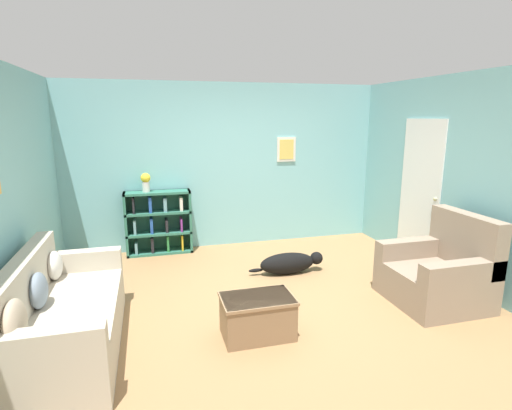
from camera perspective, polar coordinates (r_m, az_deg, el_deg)
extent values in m
plane|color=#997047|center=(4.72, 1.30, -13.59)|extent=(14.00, 14.00, 0.00)
cube|color=#7AB7BC|center=(6.47, -4.28, 5.59)|extent=(5.60, 0.10, 2.60)
cube|color=silver|center=(6.65, 4.36, 7.94)|extent=(0.32, 0.02, 0.40)
cube|color=#DBBC56|center=(6.64, 4.39, 7.93)|extent=(0.24, 0.01, 0.32)
cube|color=#7AB7BC|center=(5.59, 27.40, 3.12)|extent=(0.10, 5.00, 2.60)
cube|color=white|center=(6.12, 22.34, 1.67)|extent=(0.02, 0.84, 2.05)
sphere|color=tan|center=(5.84, 24.20, 0.78)|extent=(0.05, 0.05, 0.05)
cube|color=#B7AD99|center=(4.10, -25.05, -15.60)|extent=(0.83, 1.85, 0.45)
cube|color=#B7AD99|center=(3.99, -30.44, -9.89)|extent=(0.16, 1.85, 0.44)
cube|color=#B7AD99|center=(3.21, -28.20, -17.25)|extent=(0.83, 0.16, 0.22)
cube|color=#B7AD99|center=(4.73, -23.74, -7.27)|extent=(0.83, 0.16, 0.22)
ellipsoid|color=tan|center=(3.40, -31.22, -14.43)|extent=(0.14, 0.37, 0.37)
ellipsoid|color=slate|center=(3.99, -28.65, -10.69)|extent=(0.14, 0.32, 0.32)
ellipsoid|color=beige|center=(4.58, -26.81, -7.71)|extent=(0.14, 0.29, 0.29)
cube|color=#2D6B56|center=(6.31, -18.05, -2.69)|extent=(0.04, 0.29, 0.97)
cube|color=#2D6B56|center=(6.33, -9.42, -2.20)|extent=(0.04, 0.29, 0.97)
cube|color=#2D6B56|center=(6.43, -13.76, -2.15)|extent=(0.99, 0.02, 0.97)
cube|color=#2D6B56|center=(6.44, -13.51, -6.49)|extent=(0.99, 0.29, 0.04)
cube|color=#2D6B56|center=(6.35, -13.65, -3.87)|extent=(0.99, 0.29, 0.04)
cube|color=#2D6B56|center=(6.26, -13.80, -1.02)|extent=(0.99, 0.29, 0.04)
cube|color=#2D6B56|center=(6.20, -13.95, 1.74)|extent=(0.99, 0.29, 0.04)
cube|color=#60939E|center=(6.40, -16.71, -5.88)|extent=(0.04, 0.22, 0.19)
cube|color=#60939E|center=(6.31, -16.92, -2.96)|extent=(0.04, 0.22, 0.22)
cube|color=black|center=(6.23, -17.10, 0.01)|extent=(0.03, 0.22, 0.24)
cube|color=black|center=(6.39, -14.58, -5.49)|extent=(0.04, 0.22, 0.26)
cube|color=#234C9E|center=(6.30, -14.70, -2.79)|extent=(0.04, 0.22, 0.23)
cube|color=#234C9E|center=(6.23, -14.89, 0.10)|extent=(0.05, 0.22, 0.23)
cube|color=#287A3D|center=(6.39, -12.49, -5.34)|extent=(0.03, 0.22, 0.26)
cube|color=black|center=(6.31, -12.65, -2.83)|extent=(0.04, 0.22, 0.19)
cube|color=#60939E|center=(6.23, -12.88, 0.12)|extent=(0.05, 0.22, 0.21)
cube|color=gold|center=(6.40, -10.52, -5.24)|extent=(0.03, 0.22, 0.26)
cube|color=#7A2D84|center=(6.32, -10.65, -2.68)|extent=(0.03, 0.22, 0.20)
cube|color=silver|center=(6.24, -10.69, 0.24)|extent=(0.04, 0.22, 0.21)
cube|color=gray|center=(5.05, 23.95, -10.40)|extent=(0.94, 0.98, 0.40)
cube|color=gray|center=(5.13, 27.77, -4.41)|extent=(0.18, 0.98, 0.61)
cube|color=gray|center=(4.66, 27.39, -8.54)|extent=(0.94, 0.18, 0.22)
cube|color=gray|center=(5.24, 21.50, -5.74)|extent=(0.94, 0.18, 0.22)
cube|color=#846647|center=(3.97, 0.21, -15.64)|extent=(0.67, 0.43, 0.40)
cube|color=#8F6E4D|center=(3.89, 0.21, -13.23)|extent=(0.69, 0.45, 0.03)
ellipsoid|color=black|center=(5.45, 4.50, -8.31)|extent=(0.76, 0.26, 0.29)
sphere|color=black|center=(5.58, 8.63, -7.51)|extent=(0.17, 0.17, 0.17)
ellipsoid|color=black|center=(5.39, -0.02, -9.33)|extent=(0.20, 0.05, 0.05)
cylinder|color=silver|center=(6.19, -15.44, 2.51)|extent=(0.11, 0.11, 0.15)
sphere|color=yellow|center=(6.16, -15.51, 3.76)|extent=(0.14, 0.14, 0.14)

